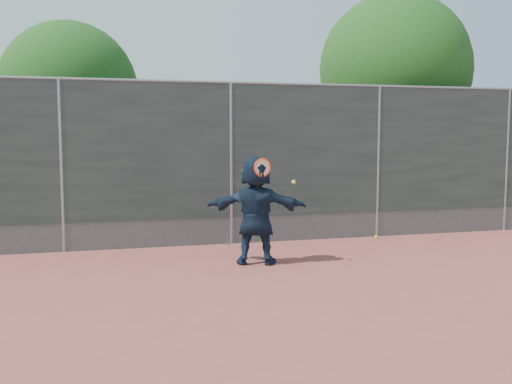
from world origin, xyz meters
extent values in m
plane|color=#9E4C42|center=(0.00, 0.00, 0.00)|extent=(80.00, 80.00, 0.00)
imported|color=#132236|center=(0.02, 1.76, 0.86)|extent=(1.68, 0.96, 1.72)
sphere|color=#BFDF31|center=(2.89, 3.29, 0.03)|extent=(0.07, 0.07, 0.07)
cube|color=#38423D|center=(0.00, 3.50, 1.75)|extent=(20.00, 0.04, 2.50)
cube|color=slate|center=(0.00, 3.50, 0.25)|extent=(20.00, 0.03, 0.50)
cylinder|color=gray|center=(0.00, 3.50, 3.00)|extent=(20.00, 0.05, 0.05)
cylinder|color=gray|center=(-3.00, 3.50, 1.50)|extent=(0.06, 0.06, 3.00)
cylinder|color=gray|center=(0.00, 3.50, 1.50)|extent=(0.06, 0.06, 3.00)
cylinder|color=gray|center=(3.00, 3.50, 1.50)|extent=(0.06, 0.06, 3.00)
cylinder|color=gray|center=(6.00, 3.50, 1.50)|extent=(0.06, 0.06, 3.00)
torus|color=#F14116|center=(0.07, 1.56, 1.54)|extent=(0.29, 0.09, 0.29)
cylinder|color=beige|center=(0.07, 1.56, 1.54)|extent=(0.25, 0.06, 0.25)
cylinder|color=black|center=(0.02, 1.58, 1.34)|extent=(0.06, 0.13, 0.33)
sphere|color=#BFDF31|center=(0.58, 1.55, 1.31)|extent=(0.07, 0.07, 0.07)
cylinder|color=#382314|center=(4.50, 5.70, 1.30)|extent=(0.28, 0.28, 2.60)
sphere|color=#23561C|center=(4.50, 5.70, 3.59)|extent=(3.60, 3.60, 3.60)
sphere|color=#23561C|center=(5.22, 5.90, 3.23)|extent=(2.52, 2.52, 2.52)
cylinder|color=#382314|center=(-3.00, 6.50, 1.10)|extent=(0.28, 0.28, 2.20)
sphere|color=#23561C|center=(-3.00, 6.50, 3.03)|extent=(3.00, 3.00, 3.00)
sphere|color=#23561C|center=(-2.40, 6.70, 2.73)|extent=(2.10, 2.10, 2.10)
cone|color=#387226|center=(0.25, 3.38, 0.13)|extent=(0.03, 0.03, 0.26)
cone|color=#387226|center=(0.55, 3.40, 0.15)|extent=(0.03, 0.03, 0.30)
cone|color=#387226|center=(-0.10, 3.36, 0.11)|extent=(0.03, 0.03, 0.22)
camera|label=1|loc=(-2.25, -6.87, 2.05)|focal=40.00mm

